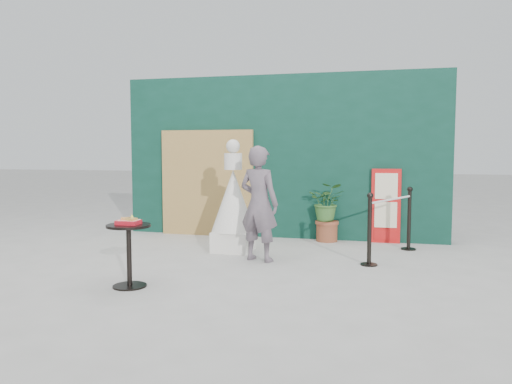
# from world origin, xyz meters

# --- Properties ---
(ground) EXTENTS (60.00, 60.00, 0.00)m
(ground) POSITION_xyz_m (0.00, 0.00, 0.00)
(ground) COLOR #ADAAA5
(ground) RESTS_ON ground
(back_wall) EXTENTS (6.00, 0.30, 3.00)m
(back_wall) POSITION_xyz_m (0.00, 3.15, 1.50)
(back_wall) COLOR #0A3024
(back_wall) RESTS_ON ground
(bamboo_fence) EXTENTS (1.80, 0.08, 2.00)m
(bamboo_fence) POSITION_xyz_m (-1.40, 2.94, 1.00)
(bamboo_fence) COLOR tan
(bamboo_fence) RESTS_ON ground
(woman) EXTENTS (0.71, 0.57, 1.69)m
(woman) POSITION_xyz_m (0.09, 1.04, 0.84)
(woman) COLOR #695A63
(woman) RESTS_ON ground
(menu_board) EXTENTS (0.50, 0.07, 1.30)m
(menu_board) POSITION_xyz_m (1.90, 2.95, 0.65)
(menu_board) COLOR red
(menu_board) RESTS_ON ground
(statue) EXTENTS (0.70, 0.70, 1.80)m
(statue) POSITION_xyz_m (-0.48, 1.62, 0.73)
(statue) COLOR silver
(statue) RESTS_ON ground
(cafe_table) EXTENTS (0.52, 0.52, 0.75)m
(cafe_table) POSITION_xyz_m (-1.07, -0.71, 0.50)
(cafe_table) COLOR black
(cafe_table) RESTS_ON ground
(food_basket) EXTENTS (0.26, 0.19, 0.11)m
(food_basket) POSITION_xyz_m (-1.07, -0.71, 0.79)
(food_basket) COLOR red
(food_basket) RESTS_ON cafe_table
(planter) EXTENTS (0.62, 0.54, 1.05)m
(planter) POSITION_xyz_m (0.89, 2.86, 0.61)
(planter) COLOR brown
(planter) RESTS_ON ground
(stanchion_barrier) EXTENTS (0.84, 1.54, 1.03)m
(stanchion_barrier) POSITION_xyz_m (1.97, 1.78, 0.49)
(stanchion_barrier) COLOR black
(stanchion_barrier) RESTS_ON ground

